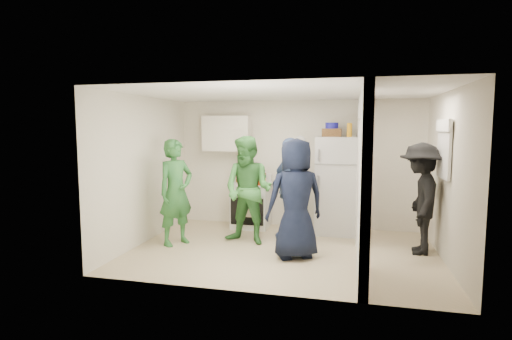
{
  "coord_description": "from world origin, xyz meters",
  "views": [
    {
      "loc": [
        1.02,
        -6.16,
        1.96
      ],
      "look_at": [
        -0.53,
        0.4,
        1.25
      ],
      "focal_mm": 28.0,
      "sensor_mm": 36.0,
      "label": 1
    }
  ],
  "objects_px": {
    "stove": "(251,205)",
    "person_navy": "(296,199)",
    "person_denim": "(290,189)",
    "wicker_basket": "(332,133)",
    "person_green_center": "(248,190)",
    "person_nook": "(420,198)",
    "fridge": "(336,185)",
    "person_green_left": "(176,192)",
    "blue_bowl": "(332,126)",
    "yellow_cup_stack_top": "(349,130)"
  },
  "relations": [
    {
      "from": "wicker_basket",
      "to": "person_navy",
      "type": "distance_m",
      "value": 1.98
    },
    {
      "from": "person_navy",
      "to": "wicker_basket",
      "type": "bearing_deg",
      "value": -132.48
    },
    {
      "from": "person_nook",
      "to": "wicker_basket",
      "type": "bearing_deg",
      "value": -120.27
    },
    {
      "from": "wicker_basket",
      "to": "person_nook",
      "type": "bearing_deg",
      "value": -34.94
    },
    {
      "from": "stove",
      "to": "wicker_basket",
      "type": "height_order",
      "value": "wicker_basket"
    },
    {
      "from": "stove",
      "to": "person_navy",
      "type": "relative_size",
      "value": 0.48
    },
    {
      "from": "yellow_cup_stack_top",
      "to": "person_green_center",
      "type": "relative_size",
      "value": 0.14
    },
    {
      "from": "fridge",
      "to": "person_green_left",
      "type": "xyz_separation_m",
      "value": [
        -2.59,
        -1.37,
        -0.01
      ]
    },
    {
      "from": "fridge",
      "to": "person_nook",
      "type": "bearing_deg",
      "value": -35.51
    },
    {
      "from": "wicker_basket",
      "to": "person_nook",
      "type": "distance_m",
      "value": 2.01
    },
    {
      "from": "person_nook",
      "to": "blue_bowl",
      "type": "bearing_deg",
      "value": -120.27
    },
    {
      "from": "stove",
      "to": "blue_bowl",
      "type": "height_order",
      "value": "blue_bowl"
    },
    {
      "from": "person_green_center",
      "to": "stove",
      "type": "bearing_deg",
      "value": 115.0
    },
    {
      "from": "person_green_left",
      "to": "fridge",
      "type": "bearing_deg",
      "value": -31.09
    },
    {
      "from": "fridge",
      "to": "person_nook",
      "type": "xyz_separation_m",
      "value": [
        1.33,
        -0.95,
        -0.03
      ]
    },
    {
      "from": "fridge",
      "to": "person_denim",
      "type": "relative_size",
      "value": 1.0
    },
    {
      "from": "person_nook",
      "to": "stove",
      "type": "bearing_deg",
      "value": -103.53
    },
    {
      "from": "stove",
      "to": "blue_bowl",
      "type": "distance_m",
      "value": 2.2
    },
    {
      "from": "stove",
      "to": "person_nook",
      "type": "height_order",
      "value": "person_nook"
    },
    {
      "from": "person_denim",
      "to": "wicker_basket",
      "type": "bearing_deg",
      "value": 93.17
    },
    {
      "from": "person_green_center",
      "to": "person_denim",
      "type": "distance_m",
      "value": 0.76
    },
    {
      "from": "fridge",
      "to": "blue_bowl",
      "type": "height_order",
      "value": "blue_bowl"
    },
    {
      "from": "person_green_left",
      "to": "person_denim",
      "type": "distance_m",
      "value": 1.96
    },
    {
      "from": "blue_bowl",
      "to": "person_nook",
      "type": "height_order",
      "value": "blue_bowl"
    },
    {
      "from": "fridge",
      "to": "person_navy",
      "type": "relative_size",
      "value": 0.99
    },
    {
      "from": "wicker_basket",
      "to": "blue_bowl",
      "type": "bearing_deg",
      "value": 0.0
    },
    {
      "from": "person_nook",
      "to": "fridge",
      "type": "bearing_deg",
      "value": -120.84
    },
    {
      "from": "stove",
      "to": "person_green_center",
      "type": "height_order",
      "value": "person_green_center"
    },
    {
      "from": "wicker_basket",
      "to": "person_green_center",
      "type": "height_order",
      "value": "wicker_basket"
    },
    {
      "from": "person_green_left",
      "to": "person_denim",
      "type": "relative_size",
      "value": 0.99
    },
    {
      "from": "stove",
      "to": "person_green_left",
      "type": "bearing_deg",
      "value": -123.93
    },
    {
      "from": "blue_bowl",
      "to": "person_green_center",
      "type": "height_order",
      "value": "blue_bowl"
    },
    {
      "from": "person_denim",
      "to": "person_green_center",
      "type": "bearing_deg",
      "value": -101.29
    },
    {
      "from": "person_denim",
      "to": "person_nook",
      "type": "bearing_deg",
      "value": 39.04
    },
    {
      "from": "person_denim",
      "to": "stove",
      "type": "bearing_deg",
      "value": -170.08
    },
    {
      "from": "person_denim",
      "to": "person_navy",
      "type": "distance_m",
      "value": 1.01
    },
    {
      "from": "fridge",
      "to": "blue_bowl",
      "type": "bearing_deg",
      "value": 153.43
    },
    {
      "from": "wicker_basket",
      "to": "person_navy",
      "type": "xyz_separation_m",
      "value": [
        -0.44,
        -1.67,
        -0.97
      ]
    },
    {
      "from": "person_green_left",
      "to": "person_denim",
      "type": "bearing_deg",
      "value": -37.04
    },
    {
      "from": "stove",
      "to": "person_denim",
      "type": "bearing_deg",
      "value": -37.46
    },
    {
      "from": "person_green_center",
      "to": "person_nook",
      "type": "height_order",
      "value": "person_green_center"
    },
    {
      "from": "fridge",
      "to": "yellow_cup_stack_top",
      "type": "bearing_deg",
      "value": -24.44
    },
    {
      "from": "wicker_basket",
      "to": "person_green_center",
      "type": "distance_m",
      "value": 1.96
    },
    {
      "from": "person_green_left",
      "to": "person_navy",
      "type": "relative_size",
      "value": 0.98
    },
    {
      "from": "yellow_cup_stack_top",
      "to": "person_green_left",
      "type": "distance_m",
      "value": 3.25
    },
    {
      "from": "wicker_basket",
      "to": "stove",
      "type": "bearing_deg",
      "value": -179.26
    },
    {
      "from": "person_green_left",
      "to": "person_nook",
      "type": "bearing_deg",
      "value": -52.82
    },
    {
      "from": "fridge",
      "to": "yellow_cup_stack_top",
      "type": "distance_m",
      "value": 1.05
    },
    {
      "from": "wicker_basket",
      "to": "person_green_center",
      "type": "bearing_deg",
      "value": -140.6
    },
    {
      "from": "person_denim",
      "to": "yellow_cup_stack_top",
      "type": "bearing_deg",
      "value": 75.93
    }
  ]
}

